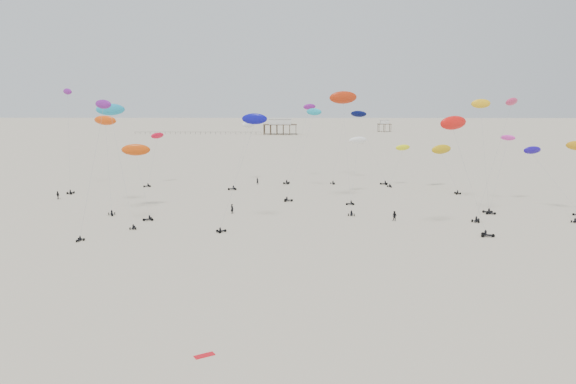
{
  "coord_description": "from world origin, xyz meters",
  "views": [
    {
      "loc": [
        1.77,
        -4.42,
        22.48
      ],
      "look_at": [
        0.0,
        88.0,
        7.0
      ],
      "focal_mm": 35.0,
      "sensor_mm": 36.0,
      "label": 1
    }
  ],
  "objects_px": {
    "rig_0": "(400,155)",
    "rig_4": "(345,111)",
    "pavilion_main": "(280,128)",
    "spectator_0": "(232,214)",
    "rig_9": "(357,150)",
    "pavilion_small": "(384,127)"
  },
  "relations": [
    {
      "from": "rig_4",
      "to": "rig_9",
      "type": "distance_m",
      "value": 27.11
    },
    {
      "from": "pavilion_small",
      "to": "spectator_0",
      "type": "relative_size",
      "value": 3.95
    },
    {
      "from": "rig_0",
      "to": "rig_4",
      "type": "xyz_separation_m",
      "value": [
        -13.4,
        11.4,
        10.89
      ]
    },
    {
      "from": "pavilion_main",
      "to": "rig_0",
      "type": "relative_size",
      "value": 1.89
    },
    {
      "from": "pavilion_main",
      "to": "rig_0",
      "type": "distance_m",
      "value": 214.57
    },
    {
      "from": "pavilion_main",
      "to": "rig_4",
      "type": "relative_size",
      "value": 0.85
    },
    {
      "from": "pavilion_small",
      "to": "rig_0",
      "type": "bearing_deg",
      "value": -97.62
    },
    {
      "from": "pavilion_small",
      "to": "spectator_0",
      "type": "bearing_deg",
      "value": -104.48
    },
    {
      "from": "pavilion_small",
      "to": "spectator_0",
      "type": "distance_m",
      "value": 285.29
    },
    {
      "from": "rig_9",
      "to": "spectator_0",
      "type": "xyz_separation_m",
      "value": [
        -26.42,
        -20.62,
        -10.81
      ]
    },
    {
      "from": "rig_0",
      "to": "rig_4",
      "type": "height_order",
      "value": "rig_4"
    },
    {
      "from": "pavilion_main",
      "to": "rig_9",
      "type": "relative_size",
      "value": 1.2
    },
    {
      "from": "pavilion_small",
      "to": "rig_0",
      "type": "distance_m",
      "value": 243.39
    },
    {
      "from": "pavilion_main",
      "to": "rig_9",
      "type": "distance_m",
      "value": 227.06
    },
    {
      "from": "pavilion_main",
      "to": "spectator_0",
      "type": "height_order",
      "value": "pavilion_main"
    },
    {
      "from": "rig_0",
      "to": "rig_9",
      "type": "height_order",
      "value": "rig_9"
    },
    {
      "from": "rig_0",
      "to": "rig_4",
      "type": "relative_size",
      "value": 0.45
    },
    {
      "from": "pavilion_small",
      "to": "rig_4",
      "type": "bearing_deg",
      "value": -101.24
    },
    {
      "from": "pavilion_small",
      "to": "rig_9",
      "type": "xyz_separation_m",
      "value": [
        -44.92,
        -255.58,
        7.33
      ]
    },
    {
      "from": "pavilion_main",
      "to": "spectator_0",
      "type": "xyz_separation_m",
      "value": [
        -1.35,
        -246.2,
        -4.22
      ]
    },
    {
      "from": "pavilion_main",
      "to": "rig_4",
      "type": "distance_m",
      "value": 201.82
    },
    {
      "from": "rig_0",
      "to": "spectator_0",
      "type": "distance_m",
      "value": 53.12
    }
  ]
}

